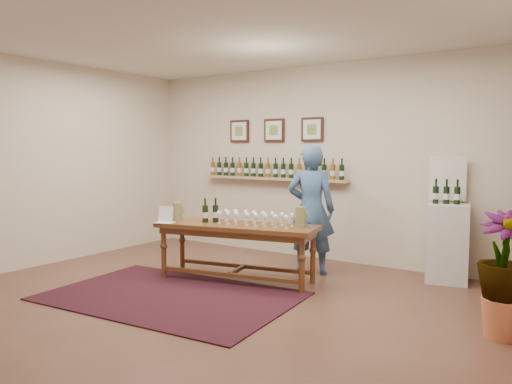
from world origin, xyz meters
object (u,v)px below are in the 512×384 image
Objects in this scene: tasting_table at (237,233)px; potted_plant at (503,275)px; display_pedestal at (448,243)px; person at (311,209)px.

tasting_table is 2.19× the size of potted_plant.
potted_plant is at bearing -63.28° from display_pedestal.
tasting_table is 1.24× the size of person.
display_pedestal is at bearing -179.80° from person.
person reaches higher than display_pedestal.
potted_plant is 2.62m from person.
display_pedestal is 1.01× the size of potted_plant.
tasting_table is 2.55m from display_pedestal.
potted_plant is (2.95, -0.24, -0.05)m from tasting_table.
person reaches higher than tasting_table.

